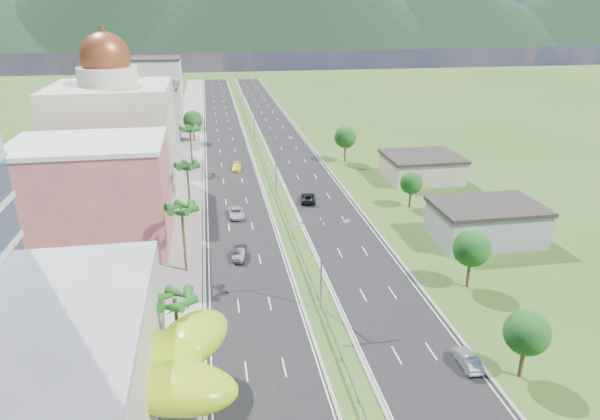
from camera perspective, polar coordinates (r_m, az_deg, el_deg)
ground at (r=54.63m, az=4.43°, el=-15.79°), size 500.00×500.00×0.00m
road_left at (r=136.35m, az=-7.84°, el=6.90°), size 11.00×260.00×0.04m
road_right at (r=137.59m, az=-1.55°, el=7.21°), size 11.00×260.00×0.04m
sidewalk_left at (r=136.40m, az=-11.86°, el=6.67°), size 7.00×260.00×0.12m
median_guardrail at (r=119.26m, az=-3.89°, el=5.31°), size 0.10×216.06×0.76m
streetlight_median_b at (r=59.47m, az=2.30°, el=-4.87°), size 6.04×0.25×11.00m
streetlight_median_c at (r=96.56m, az=-2.59°, el=5.37°), size 6.04×0.25×11.00m
streetlight_median_d at (r=140.22m, az=-4.96°, el=10.21°), size 6.04×0.25×11.00m
streetlight_median_e at (r=184.52m, az=-6.22°, el=12.74°), size 6.04×0.25×11.00m
lime_canopy at (r=48.03m, az=-18.88°, el=-15.48°), size 18.00×15.00×7.40m
pink_shophouse at (r=80.21m, az=-21.14°, el=1.23°), size 20.00×15.00×15.00m
domed_building at (r=101.02m, az=-19.12°, el=7.63°), size 20.00×20.00×28.70m
midrise_grey at (r=125.77m, az=-16.84°, el=8.75°), size 16.00×15.00×16.00m
midrise_beige at (r=147.52m, az=-15.86°, el=9.94°), size 16.00×15.00×13.00m
midrise_white at (r=169.72m, az=-15.23°, el=12.21°), size 16.00×15.00×18.00m
shed_near at (r=83.60m, az=19.18°, el=-1.41°), size 15.00×10.00×5.00m
shed_far at (r=110.04m, az=12.84°, el=4.35°), size 14.00×12.00×4.40m
palm_tree_b at (r=51.34m, az=-13.19°, el=-9.53°), size 3.60×3.60×8.10m
palm_tree_c at (r=68.83m, az=-12.52°, el=-0.10°), size 3.60×3.60×9.60m
palm_tree_d at (r=90.96m, az=-11.96°, el=4.46°), size 3.60×3.60×8.60m
palm_tree_e at (r=115.01m, az=-11.66°, el=8.30°), size 3.60×3.60×9.40m
leafy_tree_lfar at (r=140.04m, az=-11.35°, el=9.39°), size 4.90×4.90×8.05m
leafy_tree_ra at (r=54.01m, az=23.04°, el=-11.98°), size 4.20×4.20×6.90m
leafy_tree_rb at (r=68.02m, az=17.83°, el=-3.94°), size 4.55×4.55×7.47m
leafy_tree_rc at (r=93.22m, az=11.79°, el=2.84°), size 3.85×3.85×6.33m
leafy_tree_rd at (r=119.22m, az=4.87°, el=7.74°), size 4.90×4.90×8.05m
mountain_ridge at (r=498.55m, az=-1.51°, el=17.16°), size 860.00×140.00×90.00m
car_dark_left at (r=74.19m, az=-6.43°, el=-4.62°), size 2.29×4.73×1.49m
car_silver_mid_left at (r=88.67m, az=-6.83°, el=-0.29°), size 2.58×5.25×1.43m
car_yellow_far_left at (r=114.46m, az=-6.77°, el=4.59°), size 2.39×4.80×1.34m
car_silver_right at (r=55.87m, az=17.42°, el=-14.96°), size 1.53×4.29×1.41m
car_dark_far_right at (r=94.94m, az=0.86°, el=1.32°), size 3.25×5.57×1.46m
motorcycle at (r=51.52m, az=-8.03°, el=-17.75°), size 0.76×1.76×1.09m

